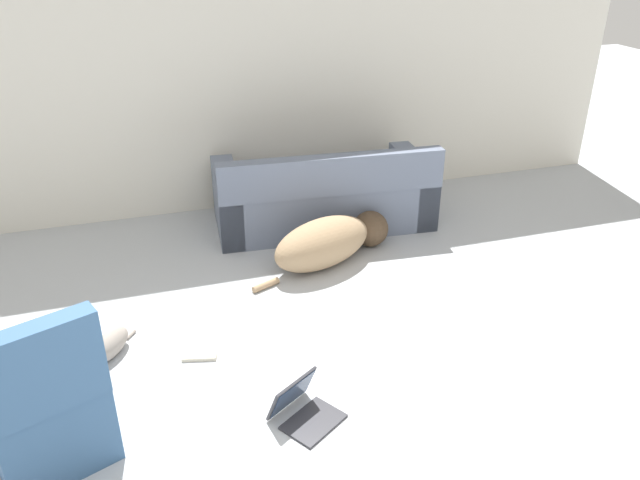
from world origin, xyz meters
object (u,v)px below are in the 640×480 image
(cat, at_px, (107,348))
(laptop_open, at_px, (301,405))
(dog, at_px, (331,241))
(side_chair, at_px, (45,410))
(couch, at_px, (323,197))
(book_cream, at_px, (200,355))

(cat, bearing_deg, laptop_open, 86.20)
(dog, height_order, laptop_open, dog)
(dog, bearing_deg, side_chair, -165.27)
(couch, relative_size, cat, 4.27)
(side_chair, bearing_deg, couch, -155.47)
(book_cream, bearing_deg, cat, 163.95)
(laptop_open, distance_m, book_cream, 0.87)
(dog, bearing_deg, book_cream, -164.47)
(cat, relative_size, side_chair, 0.51)
(laptop_open, height_order, side_chair, side_chair)
(dog, relative_size, side_chair, 1.45)
(side_chair, bearing_deg, book_cream, -165.09)
(laptop_open, xyz_separation_m, book_cream, (-0.48, 0.72, -0.07))
(book_cream, bearing_deg, couch, 50.70)
(laptop_open, bearing_deg, book_cream, 91.12)
(cat, xyz_separation_m, side_chair, (-0.27, -0.78, 0.23))
(couch, bearing_deg, cat, 42.39)
(cat, distance_m, laptop_open, 1.37)
(cat, relative_size, laptop_open, 1.03)
(dog, xyz_separation_m, book_cream, (-1.21, -0.96, -0.18))
(dog, distance_m, cat, 1.95)
(couch, relative_size, dog, 1.49)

